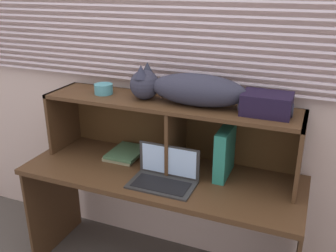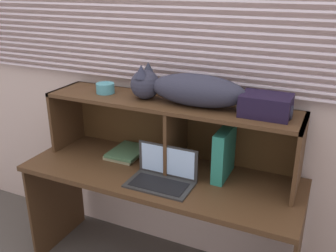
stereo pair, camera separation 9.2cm
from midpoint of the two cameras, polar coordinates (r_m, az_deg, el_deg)
name	(u,v)px [view 2 (the right image)]	position (r m, az deg, el deg)	size (l,w,h in m)	color
back_panel_with_blinds	(183,69)	(2.25, 3.44, 8.66)	(4.40, 0.08, 2.50)	beige
desk	(160,192)	(2.23, -0.09, -10.05)	(1.60, 0.58, 0.72)	#472E1A
hutch_shelf_unit	(171,119)	(2.17, 1.70, 1.12)	(1.49, 0.32, 0.39)	#472E1A
cat	(188,89)	(2.04, 4.42, 5.57)	(0.90, 0.20, 0.21)	#2B2C3B
laptop	(162,176)	(2.05, 0.45, -7.58)	(0.35, 0.21, 0.19)	#2B2B2B
binder_upright	(224,153)	(2.10, 9.75, -4.11)	(0.06, 0.25, 0.28)	#267B69
book_stack	(127,152)	(2.37, -5.16, -4.02)	(0.20, 0.25, 0.04)	gray
small_basket	(105,88)	(2.29, -8.37, 5.71)	(0.11, 0.11, 0.06)	teal
storage_box	(266,105)	(1.95, 15.98, 3.04)	(0.25, 0.18, 0.11)	black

